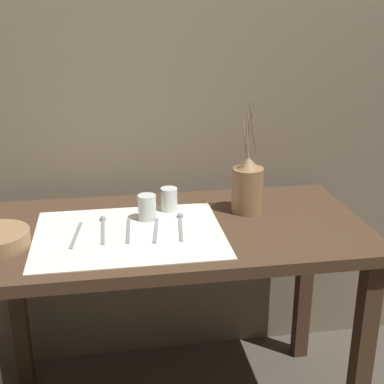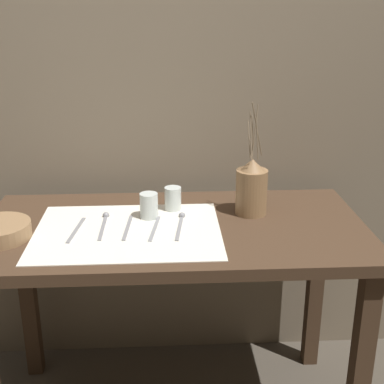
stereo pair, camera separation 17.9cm
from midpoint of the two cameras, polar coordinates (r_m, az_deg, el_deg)
The scene contains 11 objects.
stone_wall_back at distance 2.15m, azimuth 0.08°, elevation 11.23°, with size 7.00×0.06×2.40m.
wooden_table at distance 1.88m, azimuth 0.85°, elevation -6.78°, with size 1.32×0.67×0.79m.
linen_cloth at distance 1.79m, azimuth -4.03°, elevation -4.25°, with size 0.62×0.47×0.00m.
pitcher_with_flowers at distance 1.92m, azimuth 9.04°, elevation 0.34°, with size 0.11×0.11×0.41m.
glass_tumbler_near at distance 1.87m, azimuth -1.89°, elevation -1.52°, with size 0.06×0.06×0.09m.
glass_tumbler_far at distance 1.95m, azimuth 0.66°, elevation -0.75°, with size 0.06×0.06×0.09m.
fork_outer at distance 1.81m, azimuth -9.51°, elevation -4.07°, with size 0.04×0.20×0.00m.
spoon_outer at distance 1.87m, azimuth -6.60°, elevation -3.07°, with size 0.02×0.22×0.02m.
fork_inner at distance 1.81m, azimuth -4.08°, elevation -3.87°, with size 0.03×0.20×0.00m.
knife_center at distance 1.80m, azimuth -1.16°, elevation -3.96°, with size 0.04×0.20×0.00m.
spoon_inner at distance 1.86m, azimuth 1.59°, elevation -3.11°, with size 0.04×0.22×0.02m.
Camera 2 is at (-0.03, -1.69, 1.53)m, focal length 50.00 mm.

